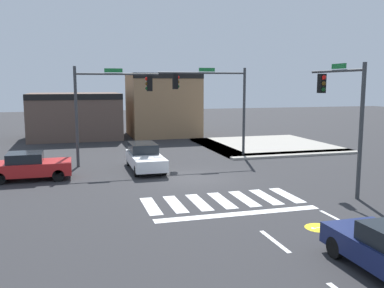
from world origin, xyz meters
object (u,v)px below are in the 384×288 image
car_white (145,157)px  car_red (29,166)px  traffic_signal_northwest (108,98)px  traffic_signal_northeast (215,95)px  traffic_signal_southeast (343,104)px

car_white → car_red: (-6.32, -1.00, -0.02)m
traffic_signal_northwest → traffic_signal_northeast: bearing=4.6°
traffic_signal_southeast → car_white: size_ratio=1.26×
traffic_signal_northwest → car_red: size_ratio=1.46×
traffic_signal_northwest → traffic_signal_northeast: (7.10, 0.58, 0.11)m
traffic_signal_southeast → traffic_signal_northeast: 10.47m
traffic_signal_northwest → car_red: (-4.43, -2.95, -3.47)m
traffic_signal_northwest → car_white: size_ratio=1.28×
car_red → traffic_signal_southeast: bearing=-24.7°
traffic_signal_northwest → traffic_signal_northeast: 7.12m
traffic_signal_southeast → car_white: traffic_signal_southeast is taller
traffic_signal_northwest → traffic_signal_northeast: traffic_signal_northeast is taller
traffic_signal_southeast → car_red: bearing=65.3°
traffic_signal_northeast → car_white: bearing=25.9°
traffic_signal_southeast → traffic_signal_northeast: traffic_signal_northeast is taller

